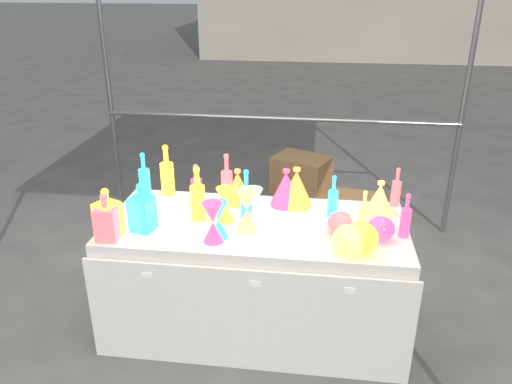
# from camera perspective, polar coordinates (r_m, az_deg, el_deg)

# --- Properties ---
(ground) EXTENTS (80.00, 80.00, 0.00)m
(ground) POSITION_cam_1_polar(r_m,az_deg,el_deg) (3.42, 0.00, -14.76)
(ground) COLOR #66635E
(ground) RESTS_ON ground
(display_table) EXTENTS (1.84, 0.83, 0.75)m
(display_table) POSITION_cam_1_polar(r_m,az_deg,el_deg) (3.19, -0.02, -9.58)
(display_table) COLOR silver
(display_table) RESTS_ON ground
(cardboard_box_closed) EXTENTS (0.67, 0.59, 0.40)m
(cardboard_box_closed) POSITION_cam_1_polar(r_m,az_deg,el_deg) (5.24, 5.20, 1.94)
(cardboard_box_closed) COLOR #A97B4C
(cardboard_box_closed) RESTS_ON ground
(cardboard_box_flat) EXTENTS (0.79, 0.63, 0.06)m
(cardboard_box_flat) POSITION_cam_1_polar(r_m,az_deg,el_deg) (5.14, 9.42, -0.80)
(cardboard_box_flat) COLOR #A97B4C
(cardboard_box_flat) RESTS_ON ground
(bottle_0) EXTENTS (0.11, 0.11, 0.35)m
(bottle_0) POSITION_cam_1_polar(r_m,az_deg,el_deg) (3.39, -10.16, 2.52)
(bottle_0) COLOR red
(bottle_0) RESTS_ON display_table
(bottle_1) EXTENTS (0.08, 0.08, 0.32)m
(bottle_1) POSITION_cam_1_polar(r_m,az_deg,el_deg) (3.37, -12.66, 1.86)
(bottle_1) COLOR #167B18
(bottle_1) RESTS_ON display_table
(bottle_2) EXTENTS (0.09, 0.09, 0.34)m
(bottle_2) POSITION_cam_1_polar(r_m,az_deg,el_deg) (3.22, -3.37, 1.57)
(bottle_2) COLOR orange
(bottle_2) RESTS_ON display_table
(bottle_3) EXTENTS (0.08, 0.08, 0.27)m
(bottle_3) POSITION_cam_1_polar(r_m,az_deg,el_deg) (3.22, -6.83, 0.89)
(bottle_3) COLOR #1C39A7
(bottle_3) RESTS_ON display_table
(bottle_6) EXTENTS (0.09, 0.09, 0.34)m
(bottle_6) POSITION_cam_1_polar(r_m,az_deg,el_deg) (3.00, -6.70, -0.13)
(bottle_6) COLOR red
(bottle_6) RESTS_ON display_table
(bottle_7) EXTENTS (0.09, 0.09, 0.32)m
(bottle_7) POSITION_cam_1_polar(r_m,az_deg,el_deg) (3.01, -1.12, -0.22)
(bottle_7) COLOR #167B18
(bottle_7) RESTS_ON display_table
(decanter_0) EXTENTS (0.16, 0.16, 0.29)m
(decanter_0) POSITION_cam_1_polar(r_m,az_deg,el_deg) (2.93, -16.64, -2.20)
(decanter_0) COLOR red
(decanter_0) RESTS_ON display_table
(decanter_1) EXTENTS (0.13, 0.13, 0.28)m
(decanter_1) POSITION_cam_1_polar(r_m,az_deg,el_deg) (2.89, -16.76, -2.69)
(decanter_1) COLOR orange
(decanter_1) RESTS_ON display_table
(decanter_2) EXTENTS (0.15, 0.15, 0.29)m
(decanter_2) POSITION_cam_1_polar(r_m,az_deg,el_deg) (2.94, -12.94, -1.68)
(decanter_2) COLOR #167B18
(decanter_2) RESTS_ON display_table
(hourglass_1) EXTENTS (0.12, 0.12, 0.23)m
(hourglass_1) POSITION_cam_1_polar(r_m,az_deg,el_deg) (2.77, -4.96, -3.48)
(hourglass_1) COLOR #1C39A7
(hourglass_1) RESTS_ON display_table
(hourglass_2) EXTENTS (0.15, 0.15, 0.25)m
(hourglass_2) POSITION_cam_1_polar(r_m,az_deg,el_deg) (2.88, -1.06, -2.11)
(hourglass_2) COLOR #15886B
(hourglass_2) RESTS_ON display_table
(hourglass_3) EXTENTS (0.15, 0.15, 0.23)m
(hourglass_3) POSITION_cam_1_polar(r_m,az_deg,el_deg) (2.94, -0.35, -1.72)
(hourglass_3) COLOR #C9289F
(hourglass_3) RESTS_ON display_table
(hourglass_4) EXTENTS (0.13, 0.13, 0.22)m
(hourglass_4) POSITION_cam_1_polar(r_m,az_deg,el_deg) (2.99, -3.52, -1.46)
(hourglass_4) COLOR red
(hourglass_4) RESTS_ON display_table
(hourglass_5) EXTENTS (0.13, 0.13, 0.22)m
(hourglass_5) POSITION_cam_1_polar(r_m,az_deg,el_deg) (2.81, -4.30, -3.20)
(hourglass_5) COLOR #167B18
(hourglass_5) RESTS_ON display_table
(globe_0) EXTENTS (0.22, 0.22, 0.15)m
(globe_0) POSITION_cam_1_polar(r_m,az_deg,el_deg) (2.73, 11.86, -5.32)
(globe_0) COLOR red
(globe_0) RESTS_ON display_table
(globe_1) EXTENTS (0.24, 0.24, 0.15)m
(globe_1) POSITION_cam_1_polar(r_m,az_deg,el_deg) (2.70, 10.62, -5.62)
(globe_1) COLOR #15886B
(globe_1) RESTS_ON display_table
(globe_2) EXTENTS (0.18, 0.18, 0.12)m
(globe_2) POSITION_cam_1_polar(r_m,az_deg,el_deg) (2.91, 9.57, -3.64)
(globe_2) COLOR orange
(globe_2) RESTS_ON display_table
(globe_3) EXTENTS (0.17, 0.17, 0.13)m
(globe_3) POSITION_cam_1_polar(r_m,az_deg,el_deg) (2.88, 14.04, -4.25)
(globe_3) COLOR #1C39A7
(globe_3) RESTS_ON display_table
(lampshade_0) EXTENTS (0.22, 0.22, 0.23)m
(lampshade_0) POSITION_cam_1_polar(r_m,az_deg,el_deg) (3.24, -2.11, 0.70)
(lampshade_0) COLOR gold
(lampshade_0) RESTS_ON display_table
(lampshade_1) EXTENTS (0.29, 0.29, 0.26)m
(lampshade_1) POSITION_cam_1_polar(r_m,az_deg,el_deg) (3.20, 4.62, 0.60)
(lampshade_1) COLOR gold
(lampshade_1) RESTS_ON display_table
(lampshade_2) EXTENTS (0.25, 0.25, 0.24)m
(lampshade_2) POSITION_cam_1_polar(r_m,az_deg,el_deg) (3.20, 3.43, 0.55)
(lampshade_2) COLOR #1C39A7
(lampshade_2) RESTS_ON display_table
(lampshade_3) EXTENTS (0.21, 0.21, 0.23)m
(lampshade_3) POSITION_cam_1_polar(r_m,az_deg,el_deg) (3.14, 13.94, -0.76)
(lampshade_3) COLOR #15886B
(lampshade_3) RESTS_ON display_table
(bottle_8) EXTENTS (0.07, 0.07, 0.28)m
(bottle_8) POSITION_cam_1_polar(r_m,az_deg,el_deg) (3.05, 8.82, -0.53)
(bottle_8) COLOR #167B18
(bottle_8) RESTS_ON display_table
(bottle_9) EXTENTS (0.07, 0.07, 0.26)m
(bottle_9) POSITION_cam_1_polar(r_m,az_deg,el_deg) (3.30, 15.75, 0.56)
(bottle_9) COLOR orange
(bottle_9) RESTS_ON display_table
(bottle_10) EXTENTS (0.07, 0.07, 0.27)m
(bottle_10) POSITION_cam_1_polar(r_m,az_deg,el_deg) (2.92, 16.77, -2.56)
(bottle_10) COLOR #1C39A7
(bottle_10) RESTS_ON display_table
(bottle_11) EXTENTS (0.06, 0.06, 0.26)m
(bottle_11) POSITION_cam_1_polar(r_m,az_deg,el_deg) (2.93, 12.22, -2.14)
(bottle_11) COLOR #15886B
(bottle_11) RESTS_ON display_table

